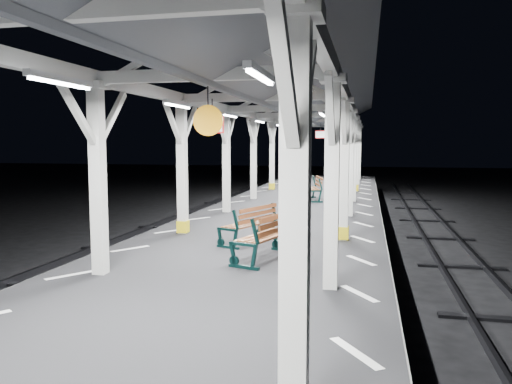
% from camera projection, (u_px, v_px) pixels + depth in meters
% --- Properties ---
extents(ground, '(120.00, 120.00, 0.00)m').
position_uv_depth(ground, '(240.00, 302.00, 10.36)').
color(ground, black).
rests_on(ground, ground).
extents(platform, '(6.00, 50.00, 1.00)m').
position_uv_depth(platform, '(240.00, 278.00, 10.31)').
color(platform, black).
rests_on(platform, ground).
extents(hazard_stripes_left, '(1.00, 48.00, 0.01)m').
position_uv_depth(hazard_stripes_left, '(130.00, 249.00, 10.79)').
color(hazard_stripes_left, silver).
rests_on(hazard_stripes_left, platform).
extents(hazard_stripes_right, '(1.00, 48.00, 0.01)m').
position_uv_depth(hazard_stripes_right, '(361.00, 260.00, 9.72)').
color(hazard_stripes_right, silver).
rests_on(hazard_stripes_right, platform).
extents(track_left, '(2.20, 60.00, 0.16)m').
position_uv_depth(track_left, '(29.00, 283.00, 11.44)').
color(track_left, '#2D2D33').
rests_on(track_left, ground).
extents(track_right, '(2.20, 60.00, 0.16)m').
position_uv_depth(track_right, '(500.00, 316.00, 9.26)').
color(track_right, '#2D2D33').
rests_on(track_right, ground).
extents(canopy, '(5.40, 49.00, 4.65)m').
position_uv_depth(canopy, '(239.00, 78.00, 9.89)').
color(canopy, beige).
rests_on(canopy, platform).
extents(bench_near, '(1.12, 1.86, 0.95)m').
position_uv_depth(bench_near, '(271.00, 235.00, 9.72)').
color(bench_near, black).
rests_on(bench_near, platform).
extents(bench_mid, '(1.13, 1.71, 0.87)m').
position_uv_depth(bench_mid, '(252.00, 223.00, 11.38)').
color(bench_mid, black).
rests_on(bench_mid, platform).
extents(bench_far, '(1.05, 1.85, 0.95)m').
position_uv_depth(bench_far, '(314.00, 188.00, 19.87)').
color(bench_far, black).
rests_on(bench_far, platform).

